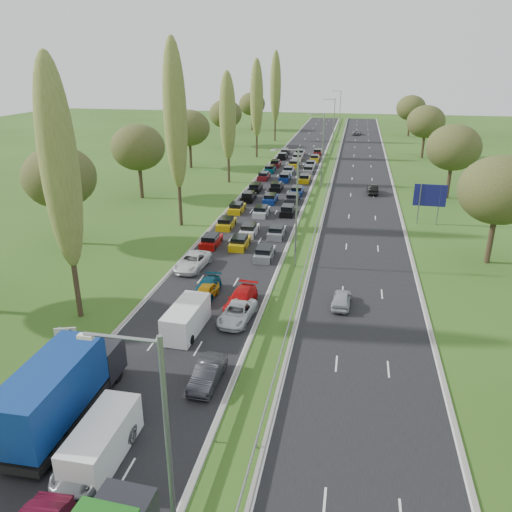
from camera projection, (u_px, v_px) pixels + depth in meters
The scene contains 25 objects.
ground at pixel (322, 185), 84.78m from camera, with size 260.00×260.00×0.00m, color #2E4B17.
near_carriageway at pixel (284, 180), 88.29m from camera, with size 10.50×215.00×0.04m, color black.
far_carriageway at pixel (362, 183), 85.84m from camera, with size 10.50×215.00×0.04m, color black.
central_reservation at pixel (323, 179), 86.87m from camera, with size 2.36×215.00×0.32m.
lamp_columns at pixel (322, 151), 80.78m from camera, with size 0.18×140.18×12.00m.
poplar_row at pixel (209, 115), 72.37m from camera, with size 2.80×127.80×22.44m.
woodland_left at pixel (128, 151), 70.92m from camera, with size 8.00×166.00×11.10m.
woodland_right at pixel (464, 157), 66.27m from camera, with size 8.00×153.00×11.10m.
traffic_queue_fill at pixel (280, 184), 83.76m from camera, with size 9.11×68.76×0.80m.
near_car_1 at pixel (47, 428), 27.48m from camera, with size 1.38×3.96×1.31m, color #992E09.
near_car_2 at pixel (193, 261), 50.19m from camera, with size 2.47×5.36×1.49m, color silver.
near_car_6 at pixel (94, 454), 25.52m from camera, with size 2.53×5.48×1.52m, color slate.
near_car_7 at pixel (207, 288), 44.56m from camera, with size 1.83×4.50×1.31m, color #05394F.
near_car_8 at pixel (205, 292), 43.64m from camera, with size 1.57×3.90×1.33m, color #B67E0C.
near_car_9 at pixel (208, 374), 32.18m from camera, with size 1.50×4.31×1.42m, color black.
near_car_10 at pixel (237, 313), 40.07m from camera, with size 2.25×4.88×1.36m, color silver.
near_car_11 at pixel (241, 299), 42.30m from camera, with size 2.02×4.96×1.44m, color #B90B0C.
far_car_0 at pixel (342, 299), 42.45m from camera, with size 1.56×3.87×1.32m, color #A0A2A9.
far_car_1 at pixel (373, 189), 78.89m from camera, with size 1.54×4.42×1.46m, color black.
far_car_2 at pixel (357, 132), 143.19m from camera, with size 2.19×4.74×1.32m, color slate.
blue_lorry at pixel (62, 389), 28.31m from camera, with size 2.79×10.06×4.25m.
white_van_front at pixel (105, 437), 26.17m from camera, with size 2.15×5.48×2.20m.
white_van_rear at pixel (187, 317), 38.48m from camera, with size 2.14×5.45×2.19m.
info_sign at pixel (66, 337), 35.21m from camera, with size 1.45×0.58×2.10m.
direction_sign at pixel (430, 197), 63.01m from camera, with size 4.00×0.19×5.20m.
Camera 1 is at (9.77, -3.97, 19.49)m, focal length 35.00 mm.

